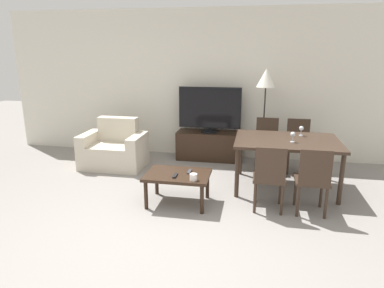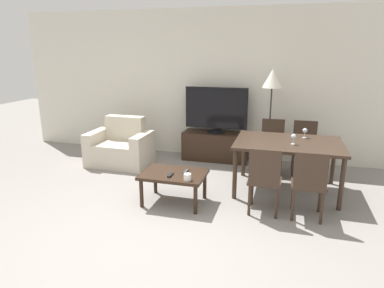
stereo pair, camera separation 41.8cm
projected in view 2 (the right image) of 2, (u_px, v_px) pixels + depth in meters
name	position (u px, v px, depth m)	size (l,w,h in m)	color
ground_plane	(145.00, 240.00, 3.68)	(18.00, 18.00, 0.00)	gray
wall_back	(212.00, 85.00, 6.32)	(7.68, 0.06, 2.70)	silver
armchair	(121.00, 148.00, 6.06)	(1.06, 0.72, 0.83)	beige
tv_stand	(215.00, 146.00, 6.30)	(1.18, 0.44, 0.52)	black
tv	(216.00, 110.00, 6.12)	(1.12, 0.32, 0.82)	black
coffee_table	(174.00, 177.00, 4.48)	(0.83, 0.59, 0.42)	black
dining_table	(288.00, 147.00, 4.79)	(1.46, 1.05, 0.74)	#38281E
dining_chair_near	(265.00, 177.00, 4.14)	(0.40, 0.40, 0.86)	#38281E
dining_chair_far	(304.00, 145.00, 5.54)	(0.40, 0.40, 0.86)	#38281E
dining_chair_near_right	(309.00, 182.00, 4.00)	(0.40, 0.40, 0.86)	#38281E
dining_chair_far_left	(272.00, 143.00, 5.67)	(0.40, 0.40, 0.86)	#38281E
floor_lamp	(272.00, 84.00, 5.58)	(0.32, 0.32, 1.68)	black
remote_primary	(171.00, 175.00, 4.37)	(0.04, 0.15, 0.02)	black
remote_secondary	(186.00, 171.00, 4.50)	(0.04, 0.15, 0.02)	#38383D
cup_white_near	(187.00, 177.00, 4.21)	(0.09, 0.09, 0.08)	white
wine_glass_left	(305.00, 131.00, 4.94)	(0.07, 0.07, 0.15)	silver
wine_glass_center	(294.00, 137.00, 4.60)	(0.07, 0.07, 0.15)	silver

